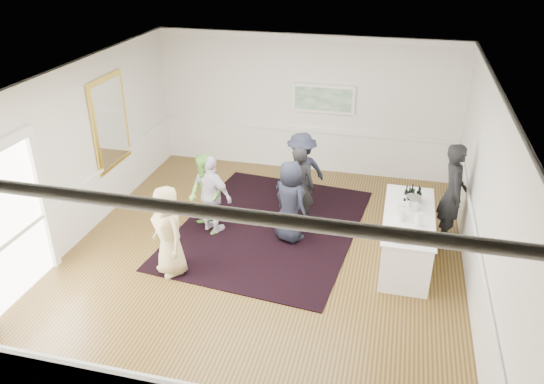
% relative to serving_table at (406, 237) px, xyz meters
% --- Properties ---
extents(floor, '(8.00, 8.00, 0.00)m').
position_rel_serving_table_xyz_m(floor, '(-2.46, -0.55, -0.45)').
color(floor, brown).
rests_on(floor, ground).
extents(ceiling, '(7.00, 8.00, 0.02)m').
position_rel_serving_table_xyz_m(ceiling, '(-2.46, -0.55, 2.75)').
color(ceiling, white).
rests_on(ceiling, wall_back).
extents(wall_left, '(0.02, 8.00, 3.20)m').
position_rel_serving_table_xyz_m(wall_left, '(-5.96, -0.55, 1.15)').
color(wall_left, white).
rests_on(wall_left, floor).
extents(wall_right, '(0.02, 8.00, 3.20)m').
position_rel_serving_table_xyz_m(wall_right, '(1.04, -0.55, 1.15)').
color(wall_right, white).
rests_on(wall_right, floor).
extents(wall_back, '(7.00, 0.02, 3.20)m').
position_rel_serving_table_xyz_m(wall_back, '(-2.46, 3.45, 1.15)').
color(wall_back, white).
rests_on(wall_back, floor).
extents(wall_front, '(7.00, 0.02, 3.20)m').
position_rel_serving_table_xyz_m(wall_front, '(-2.46, -4.55, 1.15)').
color(wall_front, white).
rests_on(wall_front, floor).
extents(wainscoting, '(7.00, 8.00, 1.00)m').
position_rel_serving_table_xyz_m(wainscoting, '(-2.46, -0.55, 0.05)').
color(wainscoting, white).
rests_on(wainscoting, floor).
extents(mirror, '(0.05, 1.25, 1.85)m').
position_rel_serving_table_xyz_m(mirror, '(-5.91, 0.75, 1.35)').
color(mirror, yellow).
rests_on(mirror, wall_left).
extents(doorway, '(0.10, 1.78, 2.56)m').
position_rel_serving_table_xyz_m(doorway, '(-5.90, -2.45, 0.96)').
color(doorway, white).
rests_on(doorway, wall_left).
extents(landscape_painting, '(1.44, 0.06, 0.66)m').
position_rel_serving_table_xyz_m(landscape_painting, '(-2.06, 3.39, 1.33)').
color(landscape_painting, white).
rests_on(landscape_painting, wall_back).
extents(area_rug, '(3.70, 4.62, 0.02)m').
position_rel_serving_table_xyz_m(area_rug, '(-2.59, 0.48, -0.44)').
color(area_rug, black).
rests_on(area_rug, floor).
extents(serving_table, '(0.85, 2.23, 0.90)m').
position_rel_serving_table_xyz_m(serving_table, '(0.00, 0.00, 0.00)').
color(serving_table, white).
rests_on(serving_table, floor).
extents(bartender, '(0.50, 0.73, 1.93)m').
position_rel_serving_table_xyz_m(bartender, '(0.74, 0.85, 0.51)').
color(bartender, black).
rests_on(bartender, floor).
extents(guest_tan, '(0.92, 0.88, 1.59)m').
position_rel_serving_table_xyz_m(guest_tan, '(-3.84, -1.34, 0.34)').
color(guest_tan, tan).
rests_on(guest_tan, floor).
extents(guest_green, '(0.96, 0.95, 1.57)m').
position_rel_serving_table_xyz_m(guest_green, '(-3.70, 0.09, 0.33)').
color(guest_green, '#6CBB4A').
rests_on(guest_green, floor).
extents(guest_lilac, '(0.99, 0.68, 1.55)m').
position_rel_serving_table_xyz_m(guest_lilac, '(-3.60, 0.11, 0.32)').
color(guest_lilac, silver).
rests_on(guest_lilac, floor).
extents(guest_dark_a, '(1.22, 1.15, 1.66)m').
position_rel_serving_table_xyz_m(guest_dark_a, '(-2.15, 1.42, 0.37)').
color(guest_dark_a, '#1D2030').
rests_on(guest_dark_a, floor).
extents(guest_dark_b, '(0.63, 0.43, 1.68)m').
position_rel_serving_table_xyz_m(guest_dark_b, '(-2.06, 0.68, 0.39)').
color(guest_dark_b, black).
rests_on(guest_dark_b, floor).
extents(guest_navy, '(0.91, 0.86, 1.57)m').
position_rel_serving_table_xyz_m(guest_navy, '(-2.12, 0.19, 0.33)').
color(guest_navy, '#1D2030').
rests_on(guest_navy, floor).
extents(wine_bottles, '(0.30, 0.26, 0.31)m').
position_rel_serving_table_xyz_m(wine_bottles, '(0.04, 0.49, 0.60)').
color(wine_bottles, black).
rests_on(wine_bottles, serving_table).
extents(juice_pitchers, '(0.40, 0.38, 0.24)m').
position_rel_serving_table_xyz_m(juice_pitchers, '(-0.05, -0.22, 0.57)').
color(juice_pitchers, '#62AF3E').
rests_on(juice_pitchers, serving_table).
extents(ice_bucket, '(0.26, 0.26, 0.25)m').
position_rel_serving_table_xyz_m(ice_bucket, '(0.04, 0.20, 0.56)').
color(ice_bucket, silver).
rests_on(ice_bucket, serving_table).
extents(nut_bowl, '(0.25, 0.25, 0.08)m').
position_rel_serving_table_xyz_m(nut_bowl, '(-0.13, -0.89, 0.49)').
color(nut_bowl, white).
rests_on(nut_bowl, serving_table).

